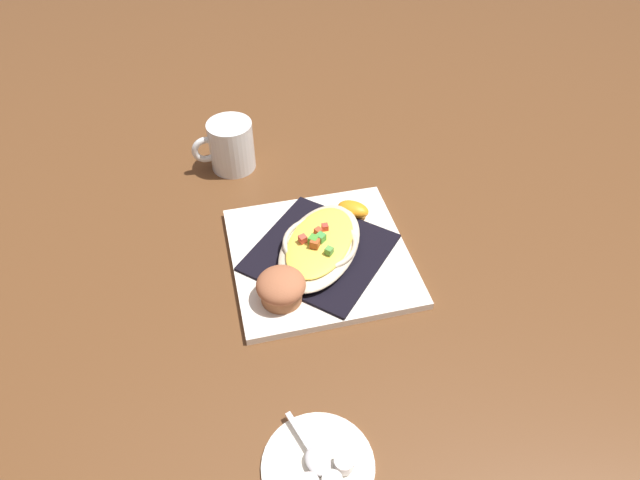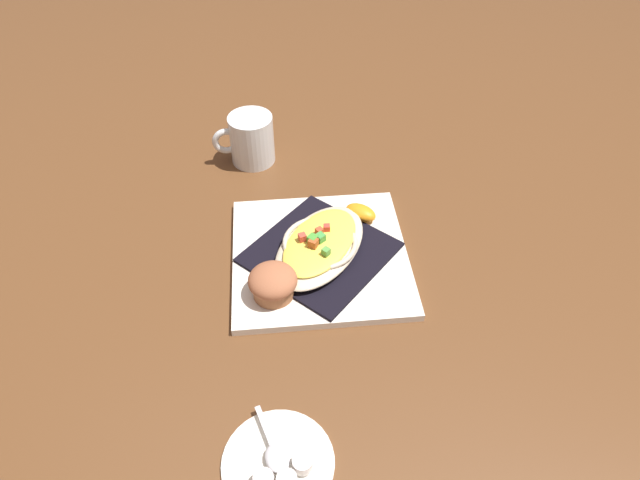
% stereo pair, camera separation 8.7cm
% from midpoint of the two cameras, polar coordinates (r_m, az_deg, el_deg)
% --- Properties ---
extents(ground_plane, '(2.60, 2.60, 0.00)m').
position_cam_midpoint_polar(ground_plane, '(0.91, 2.76, -2.06)').
color(ground_plane, brown).
extents(square_plate, '(0.28, 0.28, 0.01)m').
position_cam_midpoint_polar(square_plate, '(0.90, 2.78, -1.78)').
color(square_plate, white).
rests_on(square_plate, ground_plane).
extents(folded_napkin, '(0.28, 0.28, 0.01)m').
position_cam_midpoint_polar(folded_napkin, '(0.89, 2.80, -1.38)').
color(folded_napkin, black).
rests_on(folded_napkin, square_plate).
extents(gratin_dish, '(0.21, 0.23, 0.04)m').
position_cam_midpoint_polar(gratin_dish, '(0.88, 2.83, -0.58)').
color(gratin_dish, beige).
rests_on(gratin_dish, folded_napkin).
extents(muffin, '(0.07, 0.07, 0.05)m').
position_cam_midpoint_polar(muffin, '(0.82, -1.77, -4.53)').
color(muffin, '#9D5F3A').
rests_on(muffin, square_plate).
extents(orange_garnish, '(0.06, 0.06, 0.02)m').
position_cam_midpoint_polar(orange_garnish, '(0.96, 6.75, 2.65)').
color(orange_garnish, '#57186C').
rests_on(orange_garnish, square_plate).
extents(coffee_mug, '(0.12, 0.08, 0.09)m').
position_cam_midpoint_polar(coffee_mug, '(1.08, -4.68, 9.87)').
color(coffee_mug, white).
rests_on(coffee_mug, ground_plane).
extents(creamer_saucer, '(0.14, 0.14, 0.01)m').
position_cam_midpoint_polar(creamer_saucer, '(0.71, -0.53, -21.81)').
color(creamer_saucer, white).
rests_on(creamer_saucer, ground_plane).
extents(spoon, '(0.04, 0.09, 0.01)m').
position_cam_midpoint_polar(spoon, '(0.71, -0.66, -21.25)').
color(spoon, silver).
rests_on(spoon, creamer_saucer).
extents(creamer_cup_0, '(0.02, 0.02, 0.02)m').
position_cam_midpoint_polar(creamer_cup_0, '(0.69, -1.83, -23.42)').
color(creamer_cup_0, white).
rests_on(creamer_cup_0, creamer_saucer).
extents(creamer_cup_2, '(0.02, 0.02, 0.02)m').
position_cam_midpoint_polar(creamer_cup_2, '(0.70, 2.06, -21.96)').
color(creamer_cup_2, silver).
rests_on(creamer_cup_2, creamer_saucer).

